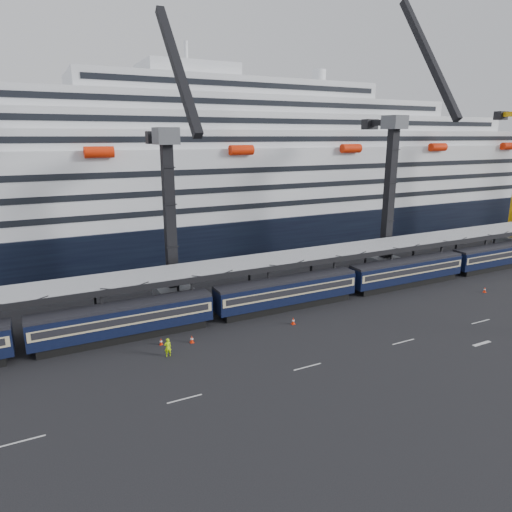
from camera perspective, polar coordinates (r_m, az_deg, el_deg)
name	(u,v)px	position (r m, az deg, el deg)	size (l,w,h in m)	color
ground	(391,325)	(55.18, 16.54, -8.24)	(260.00, 260.00, 0.00)	black
lane_markings	(479,328)	(57.78, 26.12, -8.12)	(111.00, 4.27, 0.02)	beige
train	(310,287)	(58.95, 6.74, -3.93)	(133.05, 3.00, 4.05)	black
canopy	(323,253)	(63.78, 8.35, 0.32)	(130.00, 6.25, 5.53)	gray
cruise_ship	(225,182)	(89.83, -3.92, 9.21)	(214.09, 28.84, 34.00)	black
crane_dark_near	(170,211)	(57.95, -10.66, 5.52)	(4.50, 17.75, 35.08)	#44474B
crane_dark_mid	(392,187)	(74.49, 16.60, 8.28)	(4.50, 18.24, 39.64)	#44474B
worker	(168,347)	(46.37, -10.97, -11.14)	(0.69, 0.45, 1.88)	#BCF00C
traffic_cone_b	(161,342)	(49.11, -11.79, -10.43)	(0.35, 0.35, 0.70)	red
traffic_cone_c	(192,339)	(48.98, -8.02, -10.24)	(0.41, 0.41, 0.82)	red
traffic_cone_d	(293,321)	(53.12, 4.68, -8.07)	(0.42, 0.42, 0.85)	red
traffic_cone_e	(485,290)	(70.78, 26.68, -3.79)	(0.39, 0.39, 0.78)	red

